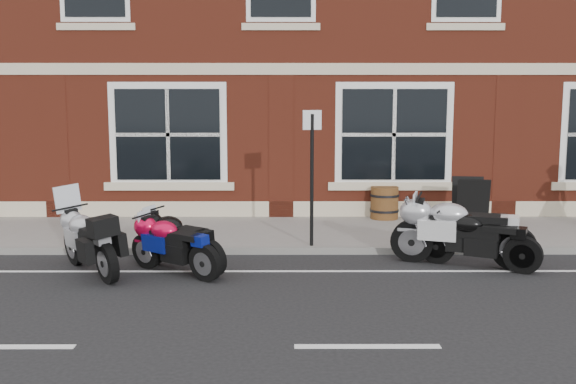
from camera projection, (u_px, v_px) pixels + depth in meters
name	position (u px, v px, depth m)	size (l,w,h in m)	color
ground	(343.00, 275.00, 9.98)	(80.00, 80.00, 0.00)	black
sidewalk	(330.00, 233.00, 12.94)	(30.00, 3.00, 0.12)	slate
kerb	(336.00, 250.00, 11.38)	(30.00, 0.16, 0.12)	slate
moto_touring_silver	(90.00, 239.00, 10.04)	(1.33, 1.70, 1.34)	black
moto_sport_red	(174.00, 244.00, 9.96)	(1.57, 1.21, 0.84)	black
moto_sport_black	(179.00, 239.00, 10.21)	(1.60, 1.29, 0.87)	black
moto_sport_silver	(459.00, 229.00, 10.50)	(2.25, 0.90, 1.05)	black
moto_naked_black	(477.00, 237.00, 10.34)	(1.77, 1.06, 0.88)	black
a_board_sign	(470.00, 203.00, 12.99)	(0.63, 0.42, 1.05)	black
barrel_planter	(384.00, 203.00, 14.18)	(0.64, 0.64, 0.71)	#442C12
parking_sign	(312.00, 168.00, 11.31)	(0.33, 0.12, 2.41)	black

